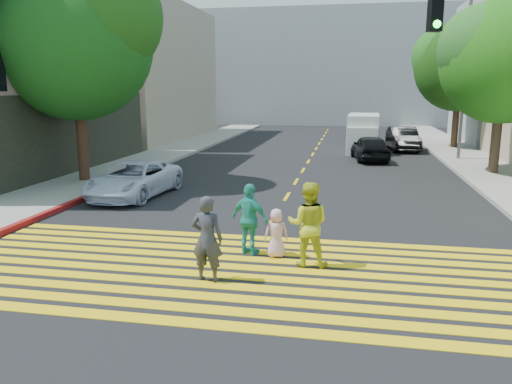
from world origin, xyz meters
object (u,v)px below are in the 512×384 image
(pedestrian_extra, at_px, (250,219))
(dark_car_near, at_px, (370,148))
(pedestrian_child, at_px, (276,233))
(pedestrian_woman, at_px, (308,224))
(tree_right_near, at_px, (506,54))
(white_sedan, at_px, (134,179))
(tree_right_far, at_px, (462,61))
(pedestrian_man, at_px, (207,239))
(silver_car, at_px, (364,129))
(tree_left, at_px, (77,33))
(dark_car_parked, at_px, (403,139))
(white_van, at_px, (363,134))

(pedestrian_extra, relative_size, dark_car_near, 0.41)
(pedestrian_child, bearing_deg, pedestrian_woman, 133.64)
(tree_right_near, relative_size, white_sedan, 1.73)
(tree_right_far, bearing_deg, pedestrian_woman, -107.68)
(tree_right_far, bearing_deg, pedestrian_man, -110.80)
(tree_right_near, height_order, silver_car, tree_right_near)
(tree_left, relative_size, silver_car, 1.91)
(tree_left, bearing_deg, dark_car_parked, 45.03)
(white_sedan, height_order, dark_car_parked, dark_car_parked)
(tree_right_near, height_order, pedestrian_woman, tree_right_near)
(white_van, bearing_deg, dark_car_near, -82.80)
(tree_right_near, distance_m, pedestrian_extra, 16.07)
(pedestrian_woman, bearing_deg, tree_left, -39.77)
(dark_car_parked, bearing_deg, pedestrian_woman, -105.01)
(pedestrian_man, height_order, dark_car_parked, pedestrian_man)
(pedestrian_woman, relative_size, dark_car_parked, 0.42)
(tree_left, bearing_deg, pedestrian_extra, -41.98)
(pedestrian_child, height_order, pedestrian_extra, pedestrian_extra)
(pedestrian_child, xyz_separation_m, white_sedan, (-6.04, 5.62, 0.05))
(pedestrian_woman, distance_m, white_sedan, 9.10)
(pedestrian_man, height_order, pedestrian_extra, pedestrian_man)
(pedestrian_man, relative_size, pedestrian_child, 1.55)
(dark_car_near, distance_m, dark_car_parked, 5.48)
(pedestrian_child, distance_m, white_sedan, 8.25)
(tree_right_far, relative_size, pedestrian_child, 7.09)
(tree_left, height_order, tree_right_near, tree_left)
(pedestrian_woman, xyz_separation_m, pedestrian_child, (-0.76, 0.42, -0.37))
(pedestrian_man, xyz_separation_m, white_sedan, (-4.89, 7.32, -0.26))
(tree_left, xyz_separation_m, dark_car_parked, (13.93, 13.94, -5.22))
(white_sedan, height_order, white_van, white_van)
(silver_car, bearing_deg, tree_right_far, 128.36)
(pedestrian_man, relative_size, white_sedan, 0.39)
(pedestrian_man, xyz_separation_m, dark_car_parked, (5.99, 23.35, -0.15))
(pedestrian_extra, relative_size, white_sedan, 0.38)
(pedestrian_woman, height_order, silver_car, pedestrian_woman)
(white_sedan, bearing_deg, pedestrian_extra, -41.37)
(tree_right_near, height_order, white_sedan, tree_right_near)
(tree_right_far, bearing_deg, dark_car_parked, -157.94)
(pedestrian_extra, relative_size, white_van, 0.35)
(white_van, bearing_deg, silver_car, 90.98)
(pedestrian_child, bearing_deg, pedestrian_extra, -24.93)
(pedestrian_child, bearing_deg, pedestrian_man, 38.32)
(tree_right_near, relative_size, white_van, 1.60)
(dark_car_near, relative_size, silver_car, 0.89)
(pedestrian_child, relative_size, white_sedan, 0.25)
(tree_right_near, xyz_separation_m, pedestrian_extra, (-8.67, -12.78, -4.44))
(tree_left, distance_m, tree_right_far, 23.14)
(silver_car, bearing_deg, tree_left, 58.10)
(pedestrian_extra, xyz_separation_m, silver_car, (3.20, 29.25, -0.18))
(pedestrian_man, distance_m, dark_car_parked, 24.10)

